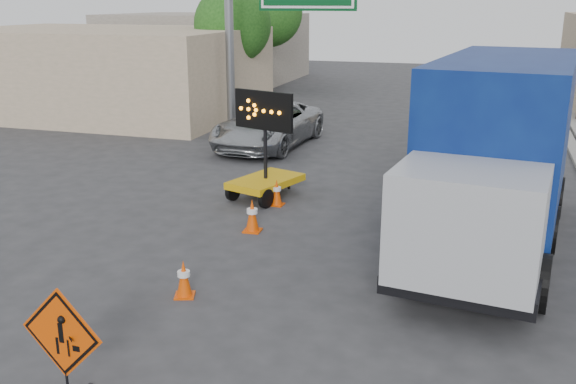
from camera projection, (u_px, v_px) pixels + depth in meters
The scene contains 13 objects.
ground at pixel (172, 373), 9.54m from camera, with size 100.00×100.00×0.00m, color #2D2D30.
storefront_left_near at pixel (104, 71), 31.28m from camera, with size 14.00×10.00×4.00m, color #C4A98D.
storefront_left_far at pixel (206, 47), 44.29m from camera, with size 12.00×10.00×4.40m, color #A59989.
highway_gantry at pixel (276, 6), 25.75m from camera, with size 6.18×0.38×6.90m.
tree_left_near at pixel (233, 25), 30.74m from camera, with size 3.71×3.71×6.03m.
tree_left_far at pixel (268, 12), 38.21m from camera, with size 4.10×4.10×6.66m.
construction_sign at pixel (63, 344), 8.54m from camera, with size 1.31×0.93×1.74m.
arrow_board at pixel (266, 175), 17.79m from camera, with size 1.85×2.39×2.99m.
pickup_truck at pixel (268, 125), 24.07m from camera, with size 2.70×5.85×1.63m, color #A3A6AA.
box_truck at pixel (495, 164), 14.01m from camera, with size 3.58×8.95×4.13m.
cone_a at pixel (184, 278), 11.90m from camera, with size 0.46×0.46×0.72m.
cone_b at pixel (252, 215), 15.25m from camera, with size 0.43×0.43×0.80m.
cone_c at pixel (277, 192), 17.22m from camera, with size 0.37×0.37×0.72m.
Camera 1 is at (4.18, -7.44, 5.32)m, focal length 40.00 mm.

